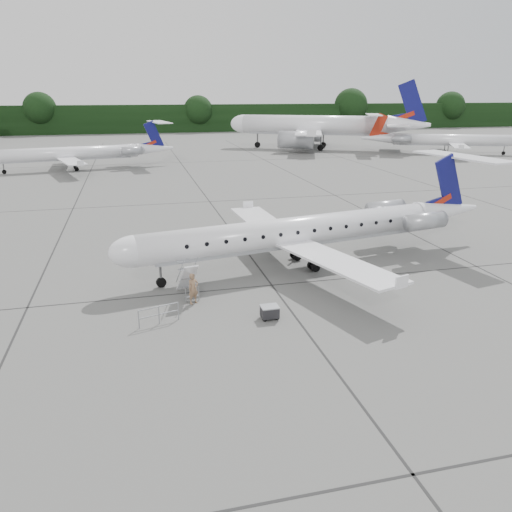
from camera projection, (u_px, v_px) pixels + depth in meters
name	position (u px, v px, depth m)	size (l,w,h in m)	color
ground	(364.00, 293.00, 30.64)	(320.00, 320.00, 0.00)	#61605E
treeline	(175.00, 119.00, 149.23)	(260.00, 4.00, 8.00)	black
main_regional_jet	(293.00, 218.00, 34.12)	(27.86, 20.06, 7.14)	white
airstair	(187.00, 279.00, 29.86)	(0.85, 2.08, 2.24)	white
passenger	(193.00, 289.00, 28.89)	(0.67, 0.44, 1.84)	#866449
safety_railing	(159.00, 315.00, 26.45)	(2.20, 0.08, 1.00)	gray
baggage_cart	(270.00, 312.00, 27.08)	(0.92, 0.75, 0.80)	black
bg_narrowbody	(314.00, 115.00, 104.83)	(38.70, 27.86, 13.89)	white
bg_regional_left	(67.00, 147.00, 77.04)	(27.43, 19.75, 7.19)	white
bg_regional_right	(454.00, 134.00, 97.07)	(29.05, 20.92, 7.62)	white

